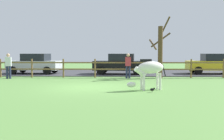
{
  "coord_description": "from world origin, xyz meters",
  "views": [
    {
      "loc": [
        1.39,
        -13.19,
        1.72
      ],
      "look_at": [
        1.05,
        0.86,
        0.79
      ],
      "focal_mm": 43.21,
      "sensor_mm": 36.0,
      "label": 1
    }
  ],
  "objects_px": {
    "bare_tree": "(160,50)",
    "zebra": "(149,70)",
    "crow_on_grass": "(152,89)",
    "parked_car_silver": "(35,63)",
    "parked_car_yellow": "(214,64)",
    "visitor_right_of_tree": "(8,65)",
    "visitor_left_of_tree": "(128,65)",
    "parked_car_black": "(120,64)"
  },
  "relations": [
    {
      "from": "bare_tree",
      "to": "parked_car_silver",
      "type": "xyz_separation_m",
      "value": [
        -9.33,
        3.02,
        -1.01
      ]
    },
    {
      "from": "zebra",
      "to": "visitor_right_of_tree",
      "type": "height_order",
      "value": "visitor_right_of_tree"
    },
    {
      "from": "zebra",
      "to": "visitor_left_of_tree",
      "type": "relative_size",
      "value": 1.14
    },
    {
      "from": "crow_on_grass",
      "to": "visitor_right_of_tree",
      "type": "relative_size",
      "value": 0.13
    },
    {
      "from": "bare_tree",
      "to": "visitor_left_of_tree",
      "type": "distance_m",
      "value": 2.35
    },
    {
      "from": "parked_car_silver",
      "to": "parked_car_yellow",
      "type": "relative_size",
      "value": 1.02
    },
    {
      "from": "zebra",
      "to": "parked_car_yellow",
      "type": "bearing_deg",
      "value": 55.86
    },
    {
      "from": "zebra",
      "to": "parked_car_silver",
      "type": "distance_m",
      "value": 11.79
    },
    {
      "from": "parked_car_silver",
      "to": "zebra",
      "type": "bearing_deg",
      "value": -47.5
    },
    {
      "from": "zebra",
      "to": "parked_car_silver",
      "type": "relative_size",
      "value": 0.45
    },
    {
      "from": "parked_car_black",
      "to": "visitor_left_of_tree",
      "type": "distance_m",
      "value": 3.09
    },
    {
      "from": "parked_car_silver",
      "to": "parked_car_black",
      "type": "distance_m",
      "value": 6.72
    },
    {
      "from": "crow_on_grass",
      "to": "visitor_right_of_tree",
      "type": "xyz_separation_m",
      "value": [
        -8.61,
        5.77,
        0.78
      ]
    },
    {
      "from": "zebra",
      "to": "parked_car_silver",
      "type": "bearing_deg",
      "value": 132.5
    },
    {
      "from": "bare_tree",
      "to": "parked_car_silver",
      "type": "relative_size",
      "value": 0.98
    },
    {
      "from": "zebra",
      "to": "visitor_left_of_tree",
      "type": "distance_m",
      "value": 5.43
    },
    {
      "from": "visitor_right_of_tree",
      "to": "parked_car_yellow",
      "type": "bearing_deg",
      "value": 14.72
    },
    {
      "from": "visitor_left_of_tree",
      "to": "visitor_right_of_tree",
      "type": "bearing_deg",
      "value": -177.65
    },
    {
      "from": "crow_on_grass",
      "to": "visitor_right_of_tree",
      "type": "bearing_deg",
      "value": 146.17
    },
    {
      "from": "bare_tree",
      "to": "zebra",
      "type": "relative_size",
      "value": 2.18
    },
    {
      "from": "bare_tree",
      "to": "crow_on_grass",
      "type": "xyz_separation_m",
      "value": [
        -1.3,
        -6.39,
        -1.73
      ]
    },
    {
      "from": "parked_car_black",
      "to": "crow_on_grass",
      "type": "bearing_deg",
      "value": -81.79
    },
    {
      "from": "parked_car_yellow",
      "to": "visitor_right_of_tree",
      "type": "distance_m",
      "value": 15.07
    },
    {
      "from": "parked_car_yellow",
      "to": "crow_on_grass",
      "type": "bearing_deg",
      "value": -121.83
    },
    {
      "from": "zebra",
      "to": "parked_car_black",
      "type": "distance_m",
      "value": 8.52
    },
    {
      "from": "zebra",
      "to": "visitor_left_of_tree",
      "type": "bearing_deg",
      "value": 98.13
    },
    {
      "from": "bare_tree",
      "to": "zebra",
      "type": "bearing_deg",
      "value": -103.51
    },
    {
      "from": "parked_car_yellow",
      "to": "parked_car_black",
      "type": "relative_size",
      "value": 0.98
    },
    {
      "from": "parked_car_silver",
      "to": "parked_car_black",
      "type": "relative_size",
      "value": 1.0
    },
    {
      "from": "parked_car_yellow",
      "to": "parked_car_black",
      "type": "xyz_separation_m",
      "value": [
        -7.28,
        -0.46,
        0.0
      ]
    },
    {
      "from": "crow_on_grass",
      "to": "parked_car_silver",
      "type": "distance_m",
      "value": 12.39
    },
    {
      "from": "parked_car_silver",
      "to": "parked_car_black",
      "type": "height_order",
      "value": "same"
    },
    {
      "from": "parked_car_black",
      "to": "visitor_right_of_tree",
      "type": "height_order",
      "value": "visitor_right_of_tree"
    },
    {
      "from": "visitor_right_of_tree",
      "to": "bare_tree",
      "type": "bearing_deg",
      "value": 3.56
    },
    {
      "from": "parked_car_silver",
      "to": "visitor_left_of_tree",
      "type": "relative_size",
      "value": 2.53
    },
    {
      "from": "bare_tree",
      "to": "parked_car_silver",
      "type": "distance_m",
      "value": 9.86
    },
    {
      "from": "parked_car_silver",
      "to": "parked_car_yellow",
      "type": "xyz_separation_m",
      "value": [
        13.99,
        0.19,
        0.0
      ]
    },
    {
      "from": "parked_car_yellow",
      "to": "visitor_left_of_tree",
      "type": "bearing_deg",
      "value": -152.68
    },
    {
      "from": "crow_on_grass",
      "to": "parked_car_black",
      "type": "xyz_separation_m",
      "value": [
        -1.32,
        9.14,
        0.72
      ]
    },
    {
      "from": "visitor_right_of_tree",
      "to": "parked_car_black",
      "type": "bearing_deg",
      "value": 24.8
    },
    {
      "from": "crow_on_grass",
      "to": "parked_car_silver",
      "type": "bearing_deg",
      "value": 130.48
    },
    {
      "from": "crow_on_grass",
      "to": "parked_car_black",
      "type": "bearing_deg",
      "value": 98.21
    }
  ]
}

